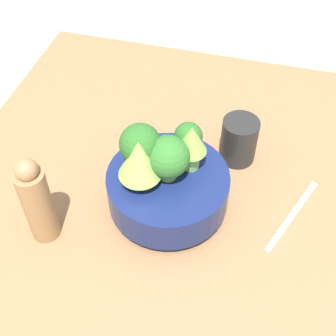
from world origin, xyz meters
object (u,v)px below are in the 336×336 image
cup (239,140)px  pepper_mill (37,201)px  bowl (168,189)px  fork (292,215)px

cup → pepper_mill: bearing=132.3°
bowl → fork: bearing=-81.7°
bowl → cup: bearing=-33.5°
bowl → pepper_mill: pepper_mill is taller
cup → bowl: bearing=146.5°
cup → pepper_mill: (-0.26, 0.28, 0.04)m
bowl → cup: (0.15, -0.10, 0.00)m
fork → cup: bearing=45.2°
fork → pepper_mill: bearing=109.3°
bowl → fork: 0.22m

